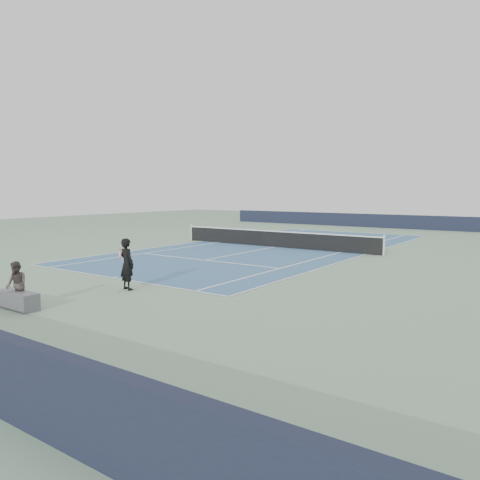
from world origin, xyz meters
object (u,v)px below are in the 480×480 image
Objects in this scene: tennis_net at (275,239)px; tennis_player at (127,264)px; tennis_ball at (118,291)px; spectator_bench at (17,292)px.

tennis_net is 7.52× the size of tennis_player.
spectator_bench is (-0.54, -3.09, 0.44)m from tennis_ball.
spectator_bench is (-0.56, -3.48, -0.39)m from tennis_player.
spectator_bench is at bearing -99.88° from tennis_ball.
tennis_player reaches higher than tennis_net.
tennis_ball is (-0.02, -0.39, -0.83)m from tennis_player.
tennis_ball is at bearing -92.85° from tennis_player.
tennis_net is at bearing 99.19° from tennis_player.
spectator_bench reaches higher than tennis_ball.
spectator_bench reaches higher than tennis_net.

